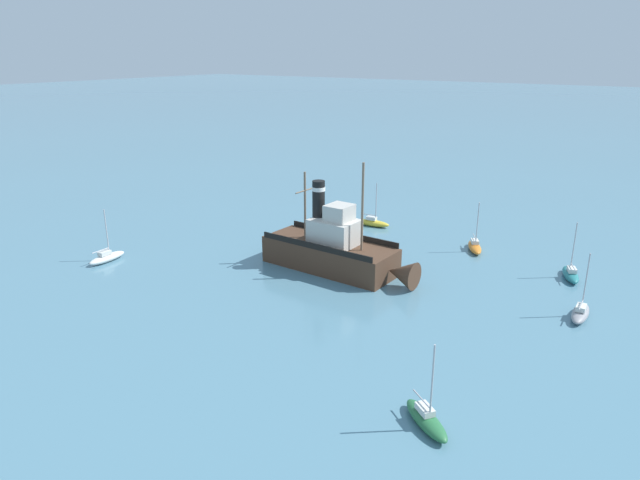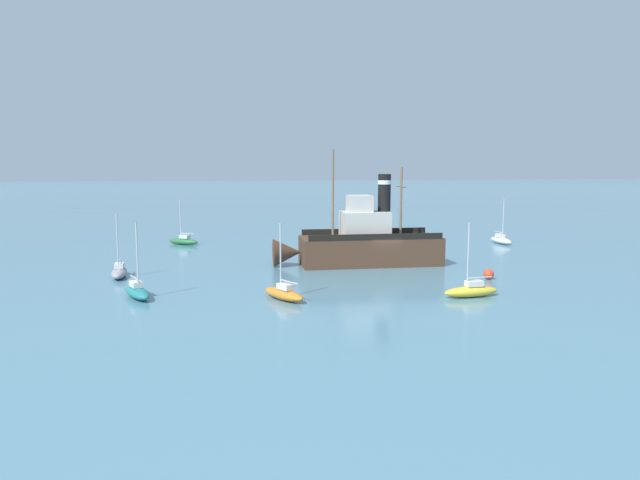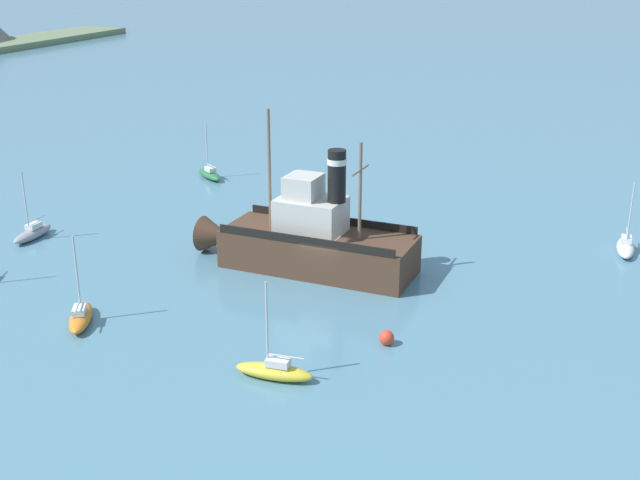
{
  "view_description": "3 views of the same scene",
  "coord_description": "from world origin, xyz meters",
  "px_view_note": "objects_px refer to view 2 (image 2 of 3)",
  "views": [
    {
      "loc": [
        41.14,
        26.69,
        18.57
      ],
      "look_at": [
        0.02,
        -1.07,
        1.91
      ],
      "focal_mm": 32.0,
      "sensor_mm": 36.0,
      "label": 1
    },
    {
      "loc": [
        -45.74,
        14.6,
        8.43
      ],
      "look_at": [
        3.65,
        4.84,
        1.93
      ],
      "focal_mm": 32.0,
      "sensor_mm": 36.0,
      "label": 2
    },
    {
      "loc": [
        -42.05,
        -16.09,
        19.11
      ],
      "look_at": [
        1.92,
        0.96,
        1.76
      ],
      "focal_mm": 45.0,
      "sensor_mm": 36.0,
      "label": 3
    }
  ],
  "objects_px": {
    "sailboat_green": "(183,241)",
    "sailboat_white": "(501,240)",
    "old_tugboat": "(363,243)",
    "sailboat_teal": "(137,291)",
    "sailboat_orange": "(284,293)",
    "sailboat_grey": "(119,272)",
    "mooring_buoy": "(489,274)",
    "sailboat_yellow": "(471,290)"
  },
  "relations": [
    {
      "from": "sailboat_green",
      "to": "sailboat_white",
      "type": "relative_size",
      "value": 1.0
    },
    {
      "from": "old_tugboat",
      "to": "sailboat_white",
      "type": "height_order",
      "value": "old_tugboat"
    },
    {
      "from": "sailboat_teal",
      "to": "sailboat_orange",
      "type": "distance_m",
      "value": 9.51
    },
    {
      "from": "old_tugboat",
      "to": "sailboat_grey",
      "type": "height_order",
      "value": "old_tugboat"
    },
    {
      "from": "sailboat_white",
      "to": "mooring_buoy",
      "type": "height_order",
      "value": "sailboat_white"
    },
    {
      "from": "sailboat_orange",
      "to": "mooring_buoy",
      "type": "height_order",
      "value": "sailboat_orange"
    },
    {
      "from": "sailboat_white",
      "to": "sailboat_grey",
      "type": "xyz_separation_m",
      "value": [
        -11.97,
        38.41,
        0.0
      ]
    },
    {
      "from": "old_tugboat",
      "to": "sailboat_grey",
      "type": "relative_size",
      "value": 2.96
    },
    {
      "from": "sailboat_white",
      "to": "mooring_buoy",
      "type": "bearing_deg",
      "value": 148.96
    },
    {
      "from": "sailboat_orange",
      "to": "sailboat_white",
      "type": "distance_m",
      "value": 34.73
    },
    {
      "from": "sailboat_orange",
      "to": "mooring_buoy",
      "type": "bearing_deg",
      "value": -77.33
    },
    {
      "from": "sailboat_yellow",
      "to": "old_tugboat",
      "type": "bearing_deg",
      "value": 15.08
    },
    {
      "from": "sailboat_green",
      "to": "sailboat_grey",
      "type": "distance_m",
      "value": 18.39
    },
    {
      "from": "sailboat_teal",
      "to": "sailboat_grey",
      "type": "height_order",
      "value": "same"
    },
    {
      "from": "sailboat_teal",
      "to": "sailboat_white",
      "type": "xyz_separation_m",
      "value": [
        19.51,
        -36.22,
        0.0
      ]
    },
    {
      "from": "sailboat_teal",
      "to": "sailboat_orange",
      "type": "xyz_separation_m",
      "value": [
        -2.33,
        -9.22,
        0.0
      ]
    },
    {
      "from": "old_tugboat",
      "to": "sailboat_white",
      "type": "distance_m",
      "value": 21.09
    },
    {
      "from": "sailboat_white",
      "to": "mooring_buoy",
      "type": "xyz_separation_m",
      "value": [
        -18.23,
        10.97,
        -0.04
      ]
    },
    {
      "from": "sailboat_orange",
      "to": "sailboat_grey",
      "type": "distance_m",
      "value": 15.08
    },
    {
      "from": "old_tugboat",
      "to": "sailboat_grey",
      "type": "xyz_separation_m",
      "value": [
        -1.95,
        19.91,
        -1.4
      ]
    },
    {
      "from": "sailboat_yellow",
      "to": "mooring_buoy",
      "type": "height_order",
      "value": "sailboat_yellow"
    },
    {
      "from": "sailboat_teal",
      "to": "mooring_buoy",
      "type": "bearing_deg",
      "value": -87.1
    },
    {
      "from": "sailboat_orange",
      "to": "mooring_buoy",
      "type": "relative_size",
      "value": 6.3
    },
    {
      "from": "sailboat_yellow",
      "to": "mooring_buoy",
      "type": "bearing_deg",
      "value": -37.22
    },
    {
      "from": "old_tugboat",
      "to": "sailboat_green",
      "type": "bearing_deg",
      "value": 44.69
    },
    {
      "from": "sailboat_grey",
      "to": "mooring_buoy",
      "type": "height_order",
      "value": "sailboat_grey"
    },
    {
      "from": "old_tugboat",
      "to": "sailboat_teal",
      "type": "relative_size",
      "value": 2.96
    },
    {
      "from": "sailboat_yellow",
      "to": "sailboat_teal",
      "type": "relative_size",
      "value": 1.0
    },
    {
      "from": "old_tugboat",
      "to": "sailboat_green",
      "type": "relative_size",
      "value": 2.96
    },
    {
      "from": "sailboat_yellow",
      "to": "mooring_buoy",
      "type": "relative_size",
      "value": 6.3
    },
    {
      "from": "sailboat_green",
      "to": "sailboat_teal",
      "type": "bearing_deg",
      "value": 175.69
    },
    {
      "from": "sailboat_yellow",
      "to": "mooring_buoy",
      "type": "distance_m",
      "value": 6.49
    },
    {
      "from": "sailboat_teal",
      "to": "sailboat_yellow",
      "type": "bearing_deg",
      "value": -100.34
    },
    {
      "from": "sailboat_orange",
      "to": "sailboat_teal",
      "type": "bearing_deg",
      "value": 75.84
    },
    {
      "from": "sailboat_teal",
      "to": "sailboat_grey",
      "type": "relative_size",
      "value": 1.0
    },
    {
      "from": "sailboat_yellow",
      "to": "sailboat_white",
      "type": "xyz_separation_m",
      "value": [
        23.4,
        -14.9,
        0.0
      ]
    },
    {
      "from": "old_tugboat",
      "to": "sailboat_orange",
      "type": "xyz_separation_m",
      "value": [
        -11.81,
        8.5,
        -1.4
      ]
    },
    {
      "from": "sailboat_teal",
      "to": "mooring_buoy",
      "type": "distance_m",
      "value": 25.28
    },
    {
      "from": "sailboat_yellow",
      "to": "sailboat_white",
      "type": "distance_m",
      "value": 27.74
    },
    {
      "from": "sailboat_yellow",
      "to": "sailboat_grey",
      "type": "relative_size",
      "value": 1.0
    },
    {
      "from": "old_tugboat",
      "to": "sailboat_teal",
      "type": "height_order",
      "value": "old_tugboat"
    },
    {
      "from": "sailboat_teal",
      "to": "mooring_buoy",
      "type": "height_order",
      "value": "sailboat_teal"
    }
  ]
}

